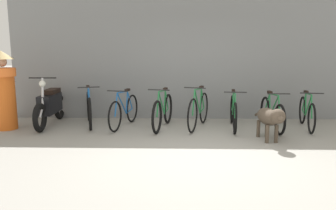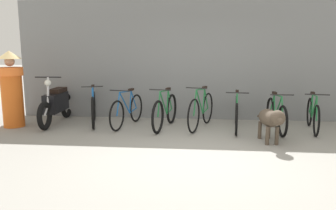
{
  "view_description": "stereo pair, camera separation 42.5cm",
  "coord_description": "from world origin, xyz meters",
  "px_view_note": "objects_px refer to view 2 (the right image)",
  "views": [
    {
      "loc": [
        -0.43,
        -5.11,
        1.71
      ],
      "look_at": [
        -0.6,
        1.1,
        0.65
      ],
      "focal_mm": 35.0,
      "sensor_mm": 36.0,
      "label": 1
    },
    {
      "loc": [
        -0.0,
        -5.08,
        1.71
      ],
      "look_at": [
        -0.6,
        1.1,
        0.65
      ],
      "focal_mm": 35.0,
      "sensor_mm": 36.0,
      "label": 2
    }
  ],
  "objects_px": {
    "bicycle_0": "(94,108)",
    "bicycle_2": "(165,112)",
    "bicycle_1": "(127,110)",
    "person_in_robes": "(12,88)",
    "bicycle_5": "(276,115)",
    "motorcycle": "(56,104)",
    "bicycle_4": "(237,113)",
    "bicycle_6": "(313,115)",
    "bicycle_3": "(201,111)",
    "stray_dog": "(271,119)"
  },
  "relations": [
    {
      "from": "bicycle_4",
      "to": "bicycle_5",
      "type": "distance_m",
      "value": 0.82
    },
    {
      "from": "stray_dog",
      "to": "bicycle_6",
      "type": "bearing_deg",
      "value": 125.67
    },
    {
      "from": "bicycle_3",
      "to": "stray_dog",
      "type": "relative_size",
      "value": 1.32
    },
    {
      "from": "bicycle_0",
      "to": "stray_dog",
      "type": "height_order",
      "value": "bicycle_0"
    },
    {
      "from": "bicycle_3",
      "to": "bicycle_6",
      "type": "height_order",
      "value": "bicycle_3"
    },
    {
      "from": "bicycle_5",
      "to": "motorcycle",
      "type": "distance_m",
      "value": 4.94
    },
    {
      "from": "bicycle_4",
      "to": "bicycle_6",
      "type": "xyz_separation_m",
      "value": [
        1.59,
        0.02,
        -0.01
      ]
    },
    {
      "from": "bicycle_0",
      "to": "motorcycle",
      "type": "distance_m",
      "value": 0.89
    },
    {
      "from": "bicycle_0",
      "to": "bicycle_3",
      "type": "height_order",
      "value": "bicycle_3"
    },
    {
      "from": "person_in_robes",
      "to": "bicycle_5",
      "type": "bearing_deg",
      "value": -137.74
    },
    {
      "from": "bicycle_0",
      "to": "bicycle_5",
      "type": "height_order",
      "value": "bicycle_0"
    },
    {
      "from": "stray_dog",
      "to": "motorcycle",
      "type": "bearing_deg",
      "value": -112.33
    },
    {
      "from": "bicycle_3",
      "to": "bicycle_6",
      "type": "distance_m",
      "value": 2.35
    },
    {
      "from": "stray_dog",
      "to": "bicycle_5",
      "type": "bearing_deg",
      "value": 153.77
    },
    {
      "from": "bicycle_3",
      "to": "motorcycle",
      "type": "relative_size",
      "value": 0.84
    },
    {
      "from": "bicycle_3",
      "to": "person_in_robes",
      "type": "height_order",
      "value": "person_in_robes"
    },
    {
      "from": "bicycle_0",
      "to": "bicycle_2",
      "type": "xyz_separation_m",
      "value": [
        1.68,
        -0.23,
        -0.01
      ]
    },
    {
      "from": "bicycle_4",
      "to": "motorcycle",
      "type": "relative_size",
      "value": 0.88
    },
    {
      "from": "bicycle_2",
      "to": "person_in_robes",
      "type": "bearing_deg",
      "value": -75.41
    },
    {
      "from": "bicycle_2",
      "to": "bicycle_3",
      "type": "distance_m",
      "value": 0.79
    },
    {
      "from": "bicycle_6",
      "to": "stray_dog",
      "type": "height_order",
      "value": "bicycle_6"
    },
    {
      "from": "bicycle_3",
      "to": "bicycle_6",
      "type": "bearing_deg",
      "value": 107.67
    },
    {
      "from": "bicycle_0",
      "to": "bicycle_2",
      "type": "relative_size",
      "value": 0.99
    },
    {
      "from": "bicycle_4",
      "to": "bicycle_1",
      "type": "bearing_deg",
      "value": -85.56
    },
    {
      "from": "bicycle_0",
      "to": "person_in_robes",
      "type": "height_order",
      "value": "person_in_robes"
    },
    {
      "from": "bicycle_2",
      "to": "motorcycle",
      "type": "xyz_separation_m",
      "value": [
        -2.57,
        0.23,
        0.08
      ]
    },
    {
      "from": "bicycle_6",
      "to": "stray_dog",
      "type": "bearing_deg",
      "value": -36.45
    },
    {
      "from": "bicycle_5",
      "to": "person_in_robes",
      "type": "xyz_separation_m",
      "value": [
        -5.75,
        -0.16,
        0.53
      ]
    },
    {
      "from": "person_in_robes",
      "to": "bicycle_1",
      "type": "bearing_deg",
      "value": -133.01
    },
    {
      "from": "bicycle_2",
      "to": "bicycle_4",
      "type": "height_order",
      "value": "bicycle_2"
    },
    {
      "from": "bicycle_4",
      "to": "motorcycle",
      "type": "xyz_separation_m",
      "value": [
        -4.11,
        0.18,
        0.1
      ]
    },
    {
      "from": "bicycle_4",
      "to": "bicycle_6",
      "type": "relative_size",
      "value": 1.07
    },
    {
      "from": "bicycle_1",
      "to": "bicycle_2",
      "type": "bearing_deg",
      "value": 95.89
    },
    {
      "from": "bicycle_0",
      "to": "bicycle_2",
      "type": "height_order",
      "value": "bicycle_0"
    },
    {
      "from": "bicycle_0",
      "to": "bicycle_6",
      "type": "xyz_separation_m",
      "value": [
        4.82,
        -0.16,
        -0.03
      ]
    },
    {
      "from": "bicycle_6",
      "to": "bicycle_4",
      "type": "bearing_deg",
      "value": -79.23
    },
    {
      "from": "bicycle_6",
      "to": "motorcycle",
      "type": "distance_m",
      "value": 5.71
    },
    {
      "from": "bicycle_1",
      "to": "bicycle_3",
      "type": "relative_size",
      "value": 0.99
    },
    {
      "from": "bicycle_3",
      "to": "bicycle_6",
      "type": "xyz_separation_m",
      "value": [
        2.35,
        -0.02,
        -0.04
      ]
    },
    {
      "from": "bicycle_1",
      "to": "person_in_robes",
      "type": "distance_m",
      "value": 2.59
    },
    {
      "from": "bicycle_2",
      "to": "bicycle_3",
      "type": "height_order",
      "value": "bicycle_3"
    },
    {
      "from": "bicycle_1",
      "to": "motorcycle",
      "type": "xyz_separation_m",
      "value": [
        -1.7,
        0.12,
        0.09
      ]
    },
    {
      "from": "bicycle_0",
      "to": "bicycle_1",
      "type": "distance_m",
      "value": 0.82
    },
    {
      "from": "bicycle_3",
      "to": "bicycle_5",
      "type": "xyz_separation_m",
      "value": [
        1.58,
        -0.1,
        -0.05
      ]
    },
    {
      "from": "motorcycle",
      "to": "person_in_robes",
      "type": "bearing_deg",
      "value": -66.7
    },
    {
      "from": "bicycle_5",
      "to": "bicycle_6",
      "type": "distance_m",
      "value": 0.78
    },
    {
      "from": "motorcycle",
      "to": "bicycle_0",
      "type": "bearing_deg",
      "value": 87.49
    },
    {
      "from": "bicycle_5",
      "to": "bicycle_2",
      "type": "bearing_deg",
      "value": -91.47
    },
    {
      "from": "bicycle_3",
      "to": "bicycle_4",
      "type": "distance_m",
      "value": 0.76
    },
    {
      "from": "bicycle_2",
      "to": "motorcycle",
      "type": "distance_m",
      "value": 2.58
    }
  ]
}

